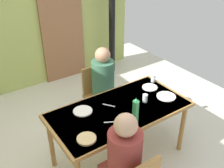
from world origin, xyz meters
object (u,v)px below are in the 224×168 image
dining_table (119,114)px  chair_far_diner (99,93)px  person_near_diner (124,155)px  water_bottle_green_near (135,112)px  person_far_diner (104,79)px

dining_table → chair_far_diner: chair_far_diner is taller
chair_far_diner → person_near_diner: person_near_diner is taller
chair_far_diner → water_bottle_green_near: water_bottle_green_near is taller
dining_table → person_far_diner: person_far_diner is taller
person_near_diner → water_bottle_green_near: (0.39, 0.33, 0.10)m
dining_table → person_near_diner: (-0.41, -0.62, 0.11)m
chair_far_diner → person_near_diner: bearing=66.5°
water_bottle_green_near → person_far_diner: bearing=77.0°
water_bottle_green_near → chair_far_diner: bearing=78.7°
person_far_diner → person_near_diner: bearing=64.3°
person_near_diner → water_bottle_green_near: 0.52m
person_near_diner → person_far_diner: bearing=64.3°
chair_far_diner → water_bottle_green_near: bearing=78.7°
dining_table → water_bottle_green_near: 0.37m
person_near_diner → water_bottle_green_near: person_near_diner is taller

